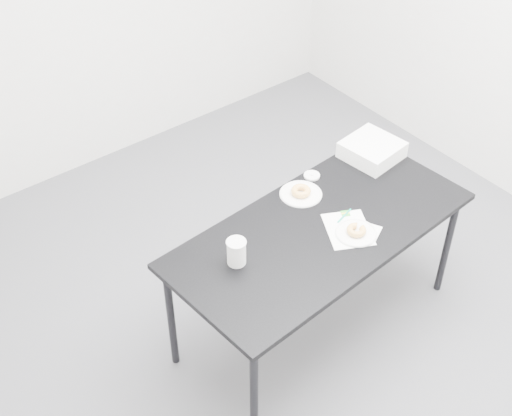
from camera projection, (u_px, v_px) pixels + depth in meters
floor at (276, 314)px, 4.16m from camera, size 4.00×4.00×0.00m
table at (320, 236)px, 3.67m from camera, size 1.67×0.88×0.74m
scorecard at (348, 229)px, 3.62m from camera, size 0.32×0.34×0.00m
logo_patch at (345, 213)px, 3.71m from camera, size 0.06×0.06×0.00m
pen at (344, 216)px, 3.69m from camera, size 0.13×0.04×0.01m
napkin at (364, 232)px, 3.60m from camera, size 0.20×0.20×0.00m
plate_near at (356, 233)px, 3.59m from camera, size 0.21×0.21×0.01m
donut_near at (356, 230)px, 3.58m from camera, size 0.13×0.13×0.03m
plate_far at (301, 194)px, 3.83m from camera, size 0.23×0.23×0.01m
donut_far at (301, 191)px, 3.82m from camera, size 0.12×0.12×0.04m
coffee_cup at (236, 252)px, 3.40m from camera, size 0.09×0.09×0.14m
cup_lid at (312, 176)px, 3.95m from camera, size 0.09×0.09×0.01m
bakery_box at (372, 150)px, 4.06m from camera, size 0.32×0.32×0.10m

